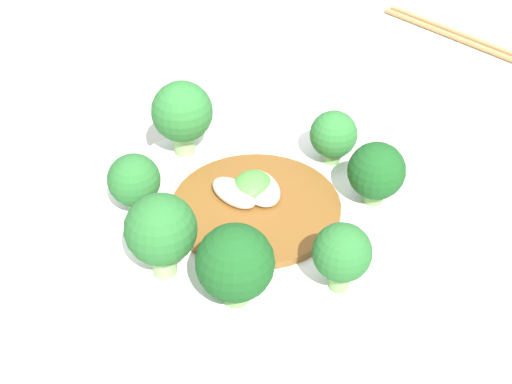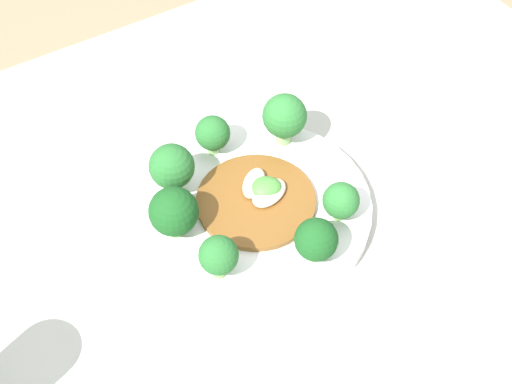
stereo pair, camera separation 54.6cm
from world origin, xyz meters
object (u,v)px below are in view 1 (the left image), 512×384
Objects in this scene: plate at (256,219)px; broccoli_north at (376,172)px; broccoli_east at (235,264)px; stirfry_center at (254,201)px; broccoli_northeast at (342,254)px; broccoli_southeast at (161,231)px; broccoli_northwest at (334,135)px; chopsticks at (461,37)px; broccoli_south at (134,181)px; broccoli_southwest at (182,113)px.

broccoli_north reaches higher than plate.
broccoli_east reaches higher than stirfry_center.
broccoli_northeast is at bearing -19.54° from broccoli_north.
broccoli_southeast is 0.20m from broccoli_northwest.
broccoli_east reaches higher than chopsticks.
broccoli_south is 0.09m from broccoli_southwest.
broccoli_southeast reaches higher than broccoli_south.
broccoli_southeast is at bearing 0.17° from broccoli_southwest.
broccoli_north is at bearing 94.83° from broccoli_south.
chopsticks is (-0.36, 0.35, -0.05)m from broccoli_south.
broccoli_northwest reaches higher than plate.
broccoli_southeast is (0.07, -0.07, 0.05)m from plate.
stirfry_center is at bearing 174.16° from broccoli_east.
broccoli_south is (0.00, -0.10, 0.04)m from plate.
broccoli_southeast is at bearing -43.07° from broccoli_northwest.
plate is 3.94× the size of broccoli_southeast.
broccoli_north is at bearing 117.87° from broccoli_southeast.
broccoli_north is 0.80× the size of broccoli_southeast.
plate is 3.83× the size of broccoli_southwest.
broccoli_southwest reaches higher than broccoli_north.
plate is 4.90× the size of broccoli_north.
stirfry_center is at bearing -157.66° from plate.
plate is 0.11m from broccoli_north.
broccoli_northeast reaches higher than broccoli_south.
chopsticks is (-0.44, 0.18, -0.05)m from broccoli_northeast.
broccoli_northeast is at bearing -1.51° from broccoli_northwest.
broccoli_northwest is (-0.14, 0.14, -0.01)m from broccoli_southeast.
plate is 4.86× the size of broccoli_northeast.
broccoli_east is 0.11m from stirfry_center.
stirfry_center is 0.43m from chopsticks.
broccoli_east is at bearing 64.07° from broccoli_southeast.
broccoli_northeast is 0.40× the size of stirfry_center.
broccoli_southeast reaches higher than plate.
broccoli_southwest is 0.42× the size of chopsticks.
broccoli_east is at bearing -44.17° from broccoli_north.
broccoli_northeast is 0.81× the size of broccoli_southeast.
broccoli_southwest is at bearing -139.96° from stirfry_center.
broccoli_southeast is at bearing -42.85° from plate.
broccoli_southeast is at bearing -115.93° from broccoli_east.
broccoli_northwest is at bearing 134.18° from stirfry_center.
chopsticks is at bearing 143.72° from broccoli_southeast.
broccoli_east reaches higher than broccoli_north.
plate is at bearing 172.89° from broccoli_east.
broccoli_southwest reaches higher than broccoli_south.
broccoli_east is 0.19m from broccoli_southwest.
broccoli_south is 0.10m from stirfry_center.
broccoli_east is (0.01, -0.08, 0.00)m from broccoli_northeast.
plate is at bearing -81.18° from broccoli_north.
broccoli_east is 0.90× the size of broccoli_southwest.
broccoli_northeast is 0.87× the size of broccoli_east.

